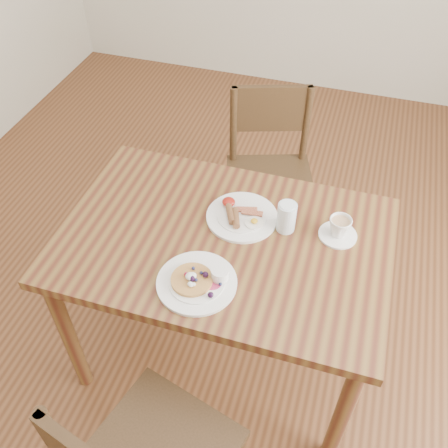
{
  "coord_description": "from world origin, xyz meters",
  "views": [
    {
      "loc": [
        0.37,
        -1.19,
        2.07
      ],
      "look_at": [
        0.0,
        0.0,
        0.82
      ],
      "focal_mm": 40.0,
      "sensor_mm": 36.0,
      "label": 1
    }
  ],
  "objects_px": {
    "dining_table": "(224,255)",
    "pancake_plate": "(198,281)",
    "teacup_saucer": "(339,229)",
    "chair_far": "(270,170)",
    "breakfast_plate": "(241,216)",
    "water_glass": "(286,217)"
  },
  "relations": [
    {
      "from": "dining_table",
      "to": "chair_far",
      "type": "relative_size",
      "value": 1.36
    },
    {
      "from": "breakfast_plate",
      "to": "teacup_saucer",
      "type": "bearing_deg",
      "value": 2.36
    },
    {
      "from": "dining_table",
      "to": "water_glass",
      "type": "relative_size",
      "value": 10.25
    },
    {
      "from": "breakfast_plate",
      "to": "teacup_saucer",
      "type": "relative_size",
      "value": 1.93
    },
    {
      "from": "dining_table",
      "to": "teacup_saucer",
      "type": "height_order",
      "value": "teacup_saucer"
    },
    {
      "from": "pancake_plate",
      "to": "teacup_saucer",
      "type": "relative_size",
      "value": 1.93
    },
    {
      "from": "pancake_plate",
      "to": "teacup_saucer",
      "type": "height_order",
      "value": "teacup_saucer"
    },
    {
      "from": "dining_table",
      "to": "pancake_plate",
      "type": "relative_size",
      "value": 4.44
    },
    {
      "from": "chair_far",
      "to": "water_glass",
      "type": "bearing_deg",
      "value": 88.55
    },
    {
      "from": "dining_table",
      "to": "pancake_plate",
      "type": "xyz_separation_m",
      "value": [
        -0.02,
        -0.23,
        0.11
      ]
    },
    {
      "from": "pancake_plate",
      "to": "water_glass",
      "type": "xyz_separation_m",
      "value": [
        0.22,
        0.34,
        0.04
      ]
    },
    {
      "from": "chair_far",
      "to": "pancake_plate",
      "type": "distance_m",
      "value": 1.01
    },
    {
      "from": "dining_table",
      "to": "teacup_saucer",
      "type": "relative_size",
      "value": 8.57
    },
    {
      "from": "chair_far",
      "to": "breakfast_plate",
      "type": "height_order",
      "value": "chair_far"
    },
    {
      "from": "pancake_plate",
      "to": "water_glass",
      "type": "height_order",
      "value": "water_glass"
    },
    {
      "from": "chair_far",
      "to": "pancake_plate",
      "type": "xyz_separation_m",
      "value": [
        -0.03,
        -0.97,
        0.27
      ]
    },
    {
      "from": "pancake_plate",
      "to": "breakfast_plate",
      "type": "bearing_deg",
      "value": 81.74
    },
    {
      "from": "dining_table",
      "to": "pancake_plate",
      "type": "bearing_deg",
      "value": -94.87
    },
    {
      "from": "pancake_plate",
      "to": "chair_far",
      "type": "bearing_deg",
      "value": 88.29
    },
    {
      "from": "chair_far",
      "to": "breakfast_plate",
      "type": "relative_size",
      "value": 3.26
    },
    {
      "from": "breakfast_plate",
      "to": "water_glass",
      "type": "bearing_deg",
      "value": -1.61
    },
    {
      "from": "breakfast_plate",
      "to": "water_glass",
      "type": "distance_m",
      "value": 0.18
    }
  ]
}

